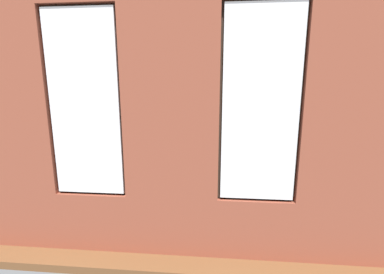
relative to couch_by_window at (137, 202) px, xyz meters
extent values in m
cube|color=brown|center=(-0.64, -2.18, -0.38)|extent=(6.66, 6.42, 0.10)
cube|color=brown|center=(-2.86, 0.65, 1.17)|extent=(1.62, 0.16, 3.00)
cube|color=brown|center=(-0.64, 0.65, 1.17)|extent=(1.08, 0.16, 3.00)
cube|color=brown|center=(-1.62, 0.65, 0.04)|extent=(0.87, 0.16, 0.74)
cube|color=white|center=(-1.62, 0.69, 1.48)|extent=(0.81, 0.03, 2.08)
cube|color=#38281E|center=(-1.62, 0.63, 1.48)|extent=(0.87, 0.04, 2.14)
cube|color=brown|center=(0.33, 0.65, 0.04)|extent=(0.87, 0.16, 0.74)
cube|color=white|center=(0.33, 0.69, 1.48)|extent=(0.81, 0.03, 2.08)
cube|color=#38281E|center=(0.33, 0.63, 1.48)|extent=(0.87, 0.04, 2.14)
cube|color=olive|center=(-0.64, 0.55, 0.38)|extent=(3.02, 0.24, 0.06)
cube|color=black|center=(-0.64, 0.56, 1.77)|extent=(0.51, 0.03, 0.66)
cube|color=orange|center=(-0.64, 0.55, 1.77)|extent=(0.45, 0.01, 0.60)
cube|color=silver|center=(2.33, -1.98, 1.17)|extent=(0.10, 5.42, 3.00)
cube|color=black|center=(0.00, -0.05, -0.12)|extent=(2.04, 0.85, 0.42)
cube|color=black|center=(0.00, 0.28, 0.28)|extent=(2.04, 0.24, 0.38)
cube|color=black|center=(-0.91, -0.05, 0.19)|extent=(0.22, 0.85, 0.24)
cube|color=black|center=(0.91, -0.05, 0.19)|extent=(0.22, 0.85, 0.24)
cube|color=black|center=(-0.40, -0.09, 0.15)|extent=(0.73, 0.65, 0.12)
cube|color=black|center=(0.40, -0.09, 0.15)|extent=(0.73, 0.65, 0.12)
cube|color=black|center=(-2.92, -1.94, -0.12)|extent=(0.92, 1.79, 0.42)
cube|color=black|center=(-3.25, -1.95, 0.28)|extent=(0.31, 1.76, 0.38)
cube|color=black|center=(-2.89, -2.71, 0.19)|extent=(0.86, 0.25, 0.24)
cube|color=black|center=(-2.95, -1.17, 0.19)|extent=(0.86, 0.25, 0.24)
cube|color=black|center=(-2.87, -2.27, 0.15)|extent=(0.67, 0.63, 0.12)
cube|color=black|center=(-2.90, -1.61, 0.15)|extent=(0.67, 0.63, 0.12)
cube|color=tan|center=(-0.72, -2.00, 0.09)|extent=(1.39, 0.77, 0.04)
cube|color=tan|center=(-1.35, -2.33, -0.13)|extent=(0.07, 0.07, 0.40)
cube|color=tan|center=(-0.09, -2.33, -0.13)|extent=(0.07, 0.07, 0.40)
cube|color=tan|center=(-1.35, -1.68, -0.13)|extent=(0.07, 0.07, 0.40)
cube|color=tan|center=(-0.09, -1.68, -0.13)|extent=(0.07, 0.07, 0.40)
cylinder|color=#33567F|center=(-0.30, -1.89, 0.16)|extent=(0.09, 0.09, 0.11)
cylinder|color=#B7333D|center=(-0.82, -1.89, 0.16)|extent=(0.08, 0.08, 0.11)
cylinder|color=#47423D|center=(-0.54, -2.10, 0.15)|extent=(0.10, 0.10, 0.08)
sphere|color=#1E5B28|center=(-0.54, -2.10, 0.25)|extent=(0.12, 0.12, 0.12)
cube|color=black|center=(-0.72, -2.00, 0.12)|extent=(0.17, 0.13, 0.02)
cube|color=#59595B|center=(-1.10, -2.14, 0.12)|extent=(0.08, 0.18, 0.02)
cube|color=black|center=(2.03, -2.15, -0.07)|extent=(1.20, 0.42, 0.52)
cube|color=black|center=(2.03, -2.15, 0.22)|extent=(0.47, 0.20, 0.05)
cube|color=black|center=(2.03, -2.15, 0.27)|extent=(0.06, 0.04, 0.06)
cube|color=black|center=(2.03, -2.15, 0.62)|extent=(1.07, 0.04, 0.64)
cube|color=black|center=(2.03, -2.18, 0.62)|extent=(1.02, 0.01, 0.59)
cylinder|color=olive|center=(-0.04, -4.07, -0.19)|extent=(0.52, 0.52, 0.28)
ellipsoid|color=silver|center=(-0.04, -4.07, 0.15)|extent=(1.16, 1.16, 0.46)
ellipsoid|color=navy|center=(0.05, -4.07, 0.27)|extent=(0.44, 0.44, 0.18)
cylinder|color=brown|center=(-2.57, -3.27, -0.22)|extent=(0.22, 0.22, 0.22)
cylinder|color=brown|center=(-2.57, -3.27, -0.04)|extent=(0.03, 0.03, 0.14)
ellipsoid|color=#286B2D|center=(-2.57, -3.27, 0.18)|extent=(0.50, 0.50, 0.30)
cylinder|color=gray|center=(-1.44, -2.63, -0.23)|extent=(0.19, 0.19, 0.20)
cylinder|color=brown|center=(-1.44, -2.63, -0.04)|extent=(0.03, 0.03, 0.16)
ellipsoid|color=#337F38|center=(-1.44, -2.63, 0.16)|extent=(0.33, 0.33, 0.24)
cylinder|color=gray|center=(-3.12, 0.10, -0.15)|extent=(0.34, 0.34, 0.35)
cylinder|color=brown|center=(-3.12, 0.10, 0.22)|extent=(0.06, 0.06, 0.39)
cone|color=#337F38|center=(-2.98, 0.12, 0.62)|extent=(0.38, 0.15, 0.48)
cone|color=#337F38|center=(-3.09, 0.27, 0.60)|extent=(0.18, 0.44, 0.44)
cone|color=#337F38|center=(-3.25, 0.17, 0.62)|extent=(0.39, 0.28, 0.47)
cone|color=#337F38|center=(-3.24, -0.03, 0.60)|extent=(0.37, 0.38, 0.44)
cone|color=#337F38|center=(-3.06, -0.05, 0.60)|extent=(0.25, 0.42, 0.45)
cylinder|color=brown|center=(-1.47, -0.05, -0.18)|extent=(0.27, 0.27, 0.30)
cylinder|color=brown|center=(-1.47, -0.05, 0.02)|extent=(0.04, 0.04, 0.09)
ellipsoid|color=#286B2D|center=(-1.47, -0.05, 0.24)|extent=(0.42, 0.42, 0.35)
cylinder|color=beige|center=(-3.12, -4.39, -0.17)|extent=(0.26, 0.26, 0.31)
cylinder|color=brown|center=(-3.12, -4.39, 0.03)|extent=(0.04, 0.04, 0.10)
ellipsoid|color=#3D8E42|center=(-3.12, -4.39, 0.25)|extent=(0.43, 0.43, 0.34)
cylinder|color=#47423D|center=(1.48, -1.10, -0.16)|extent=(0.34, 0.34, 0.33)
cylinder|color=brown|center=(1.48, -1.10, 0.17)|extent=(0.06, 0.06, 0.33)
cone|color=#1E5B28|center=(1.63, -1.09, 0.51)|extent=(0.38, 0.15, 0.42)
cone|color=#1E5B28|center=(1.56, -0.96, 0.49)|extent=(0.28, 0.40, 0.40)
cone|color=#1E5B28|center=(1.38, -1.00, 0.51)|extent=(0.33, 0.33, 0.42)
cone|color=#1E5B28|center=(1.36, -1.19, 0.51)|extent=(0.37, 0.30, 0.41)
cone|color=#1E5B28|center=(1.50, -1.26, 0.49)|extent=(0.15, 0.41, 0.39)
cylinder|color=#9E5638|center=(1.73, -4.34, -0.18)|extent=(0.23, 0.23, 0.29)
cylinder|color=brown|center=(1.73, -4.34, 0.01)|extent=(0.04, 0.04, 0.10)
ellipsoid|color=#286B2D|center=(1.73, -4.34, 0.21)|extent=(0.41, 0.41, 0.29)
camera|label=1|loc=(-1.14, 3.48, 1.70)|focal=24.00mm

